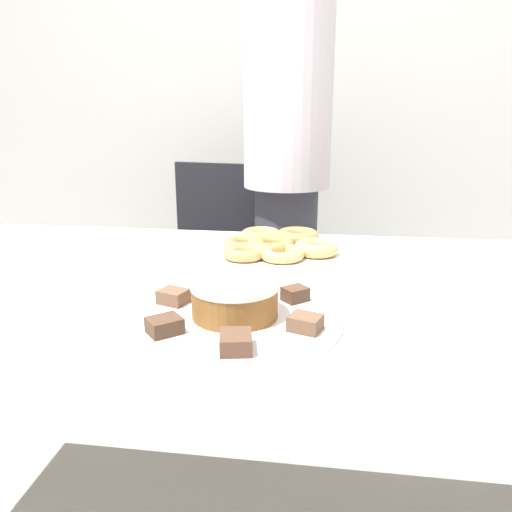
# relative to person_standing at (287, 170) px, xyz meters

# --- Properties ---
(wall_back) EXTENTS (8.00, 0.05, 2.60)m
(wall_back) POSITION_rel_person_standing_xyz_m (0.02, 0.68, 0.40)
(wall_back) COLOR silver
(wall_back) RESTS_ON ground_plane
(table) EXTENTS (1.90, 1.03, 0.75)m
(table) POSITION_rel_person_standing_xyz_m (0.02, -0.93, -0.22)
(table) COLOR white
(table) RESTS_ON ground_plane
(person_standing) EXTENTS (0.33, 0.33, 1.69)m
(person_standing) POSITION_rel_person_standing_xyz_m (0.00, 0.00, 0.00)
(person_standing) COLOR #383842
(person_standing) RESTS_ON ground_plane
(office_chair_left) EXTENTS (0.51, 0.51, 0.90)m
(office_chair_left) POSITION_rel_person_standing_xyz_m (-0.34, 0.05, -0.47)
(office_chair_left) COLOR black
(office_chair_left) RESTS_ON ground_plane
(plate_cake) EXTENTS (0.39, 0.39, 0.01)m
(plate_cake) POSITION_rel_person_standing_xyz_m (-0.00, -1.11, -0.15)
(plate_cake) COLOR white
(plate_cake) RESTS_ON table
(plate_donuts) EXTENTS (0.39, 0.39, 0.01)m
(plate_donuts) POSITION_rel_person_standing_xyz_m (0.01, -0.67, -0.15)
(plate_donuts) COLOR white
(plate_donuts) RESTS_ON table
(frosted_cake) EXTENTS (0.16, 0.16, 0.07)m
(frosted_cake) POSITION_rel_person_standing_xyz_m (-0.00, -1.11, -0.11)
(frosted_cake) COLOR brown
(frosted_cake) RESTS_ON plate_cake
(lamington_0) EXTENTS (0.07, 0.07, 0.03)m
(lamington_0) POSITION_rel_person_standing_xyz_m (-0.11, -1.20, -0.13)
(lamington_0) COLOR #513828
(lamington_0) RESTS_ON plate_cake
(lamington_1) EXTENTS (0.06, 0.07, 0.03)m
(lamington_1) POSITION_rel_person_standing_xyz_m (0.02, -1.25, -0.13)
(lamington_1) COLOR brown
(lamington_1) RESTS_ON plate_cake
(lamington_2) EXTENTS (0.06, 0.06, 0.03)m
(lamington_2) POSITION_rel_person_standing_xyz_m (0.13, -1.16, -0.13)
(lamington_2) COLOR brown
(lamington_2) RESTS_ON plate_cake
(lamington_3) EXTENTS (0.06, 0.06, 0.03)m
(lamington_3) POSITION_rel_person_standing_xyz_m (0.10, -1.02, -0.13)
(lamington_3) COLOR #513828
(lamington_3) RESTS_ON plate_cake
(lamington_4) EXTENTS (0.06, 0.07, 0.02)m
(lamington_4) POSITION_rel_person_standing_xyz_m (-0.03, -0.98, -0.13)
(lamington_4) COLOR brown
(lamington_4) RESTS_ON plate_cake
(lamington_5) EXTENTS (0.06, 0.06, 0.03)m
(lamington_5) POSITION_rel_person_standing_xyz_m (-0.13, -1.07, -0.13)
(lamington_5) COLOR brown
(lamington_5) RESTS_ON plate_cake
(donut_0) EXTENTS (0.13, 0.13, 0.03)m
(donut_0) POSITION_rel_person_standing_xyz_m (0.01, -0.67, -0.12)
(donut_0) COLOR #C68447
(donut_0) RESTS_ON plate_donuts
(donut_1) EXTENTS (0.12, 0.12, 0.03)m
(donut_1) POSITION_rel_person_standing_xyz_m (0.13, -0.68, -0.12)
(donut_1) COLOR #E5AD66
(donut_1) RESTS_ON plate_donuts
(donut_2) EXTENTS (0.12, 0.12, 0.04)m
(donut_2) POSITION_rel_person_standing_xyz_m (0.08, -0.57, -0.12)
(donut_2) COLOR #C68447
(donut_2) RESTS_ON plate_donuts
(donut_3) EXTENTS (0.12, 0.12, 0.03)m
(donut_3) POSITION_rel_person_standing_xyz_m (-0.03, -0.57, -0.12)
(donut_3) COLOR tan
(donut_3) RESTS_ON plate_donuts
(donut_4) EXTENTS (0.11, 0.11, 0.03)m
(donut_4) POSITION_rel_person_standing_xyz_m (-0.06, -0.66, -0.13)
(donut_4) COLOR #D18E4C
(donut_4) RESTS_ON plate_donuts
(donut_5) EXTENTS (0.11, 0.11, 0.03)m
(donut_5) POSITION_rel_person_standing_xyz_m (-0.05, -0.75, -0.13)
(donut_5) COLOR tan
(donut_5) RESTS_ON plate_donuts
(donut_6) EXTENTS (0.11, 0.11, 0.03)m
(donut_6) POSITION_rel_person_standing_xyz_m (0.05, -0.74, -0.13)
(donut_6) COLOR #E5AD66
(donut_6) RESTS_ON plate_donuts
(napkin) EXTENTS (0.12, 0.10, 0.01)m
(napkin) POSITION_rel_person_standing_xyz_m (-0.55, -0.95, -0.15)
(napkin) COLOR white
(napkin) RESTS_ON table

